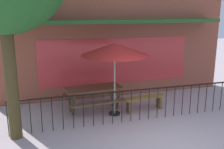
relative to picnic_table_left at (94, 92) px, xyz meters
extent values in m
cube|color=brown|center=(1.14, 1.51, -0.61)|extent=(8.73, 0.54, 0.01)
cube|color=#9D4E39|center=(1.14, 1.51, 2.12)|extent=(8.73, 0.50, 5.47)
cube|color=#D83838|center=(1.14, 1.25, 0.74)|extent=(5.67, 0.02, 1.70)
cube|color=#285F25|center=(1.14, 0.82, 2.21)|extent=(7.42, 0.88, 0.12)
cube|color=black|center=(1.14, -1.16, 0.34)|extent=(7.33, 0.04, 0.04)
cylinder|color=black|center=(-2.52, -1.16, -0.14)|extent=(0.02, 0.02, 0.95)
cylinder|color=black|center=(-2.24, -1.16, -0.14)|extent=(0.02, 0.02, 0.95)
cylinder|color=black|center=(-1.96, -1.16, -0.14)|extent=(0.02, 0.02, 0.95)
cylinder|color=black|center=(-1.68, -1.16, -0.14)|extent=(0.02, 0.02, 0.95)
cylinder|color=black|center=(-1.40, -1.16, -0.14)|extent=(0.02, 0.02, 0.95)
cylinder|color=black|center=(-1.11, -1.16, -0.14)|extent=(0.02, 0.02, 0.95)
cylinder|color=black|center=(-0.83, -1.16, -0.14)|extent=(0.02, 0.02, 0.95)
cylinder|color=black|center=(-0.55, -1.16, -0.14)|extent=(0.02, 0.02, 0.95)
cylinder|color=black|center=(-0.27, -1.16, -0.14)|extent=(0.02, 0.02, 0.95)
cylinder|color=black|center=(0.01, -1.16, -0.14)|extent=(0.02, 0.02, 0.95)
cylinder|color=black|center=(0.30, -1.16, -0.14)|extent=(0.02, 0.02, 0.95)
cylinder|color=black|center=(0.58, -1.16, -0.14)|extent=(0.02, 0.02, 0.95)
cylinder|color=black|center=(0.86, -1.16, -0.14)|extent=(0.02, 0.02, 0.95)
cylinder|color=black|center=(1.14, -1.16, -0.14)|extent=(0.02, 0.02, 0.95)
cylinder|color=black|center=(1.42, -1.16, -0.14)|extent=(0.02, 0.02, 0.95)
cylinder|color=black|center=(1.71, -1.16, -0.14)|extent=(0.02, 0.02, 0.95)
cylinder|color=black|center=(1.99, -1.16, -0.14)|extent=(0.02, 0.02, 0.95)
cylinder|color=black|center=(2.27, -1.16, -0.14)|extent=(0.02, 0.02, 0.95)
cylinder|color=black|center=(2.55, -1.16, -0.14)|extent=(0.02, 0.02, 0.95)
cylinder|color=black|center=(2.83, -1.16, -0.14)|extent=(0.02, 0.02, 0.95)
cylinder|color=black|center=(3.12, -1.16, -0.14)|extent=(0.02, 0.02, 0.95)
cylinder|color=black|center=(3.40, -1.16, -0.14)|extent=(0.02, 0.02, 0.95)
cylinder|color=black|center=(3.68, -1.16, -0.14)|extent=(0.02, 0.02, 0.95)
cylinder|color=black|center=(3.96, -1.16, -0.14)|extent=(0.02, 0.02, 0.95)
cube|color=brown|center=(0.00, 0.00, 0.13)|extent=(1.86, 0.93, 0.07)
cube|color=brown|center=(0.05, -0.55, -0.17)|extent=(1.82, 0.43, 0.05)
cube|color=brown|center=(-0.05, 0.55, -0.17)|extent=(1.82, 0.43, 0.05)
cube|color=#513824|center=(-0.71, -0.35, -0.24)|extent=(0.10, 0.35, 0.78)
cube|color=brown|center=(-0.76, 0.21, -0.24)|extent=(0.10, 0.35, 0.78)
cube|color=brown|center=(0.76, -0.21, -0.24)|extent=(0.10, 0.35, 0.78)
cube|color=brown|center=(0.71, 0.35, -0.24)|extent=(0.10, 0.35, 0.78)
cylinder|color=black|center=(0.55, -0.52, -0.59)|extent=(0.36, 0.36, 0.05)
cylinder|color=#B4BAA8|center=(0.55, -0.52, 0.50)|extent=(0.04, 0.04, 2.21)
cone|color=red|center=(0.55, -0.52, 1.47)|extent=(2.02, 2.02, 0.37)
cube|color=olive|center=(1.57, -0.48, -0.16)|extent=(1.43, 0.48, 0.06)
cube|color=brown|center=(1.02, -0.54, -0.39)|extent=(0.08, 0.29, 0.45)
cube|color=brown|center=(2.13, -0.41, -0.39)|extent=(0.08, 0.29, 0.45)
cylinder|color=#473B1E|center=(-2.33, -1.29, 1.06)|extent=(0.31, 0.31, 3.34)
camera|label=1|loc=(-1.70, -7.97, 2.64)|focal=42.39mm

